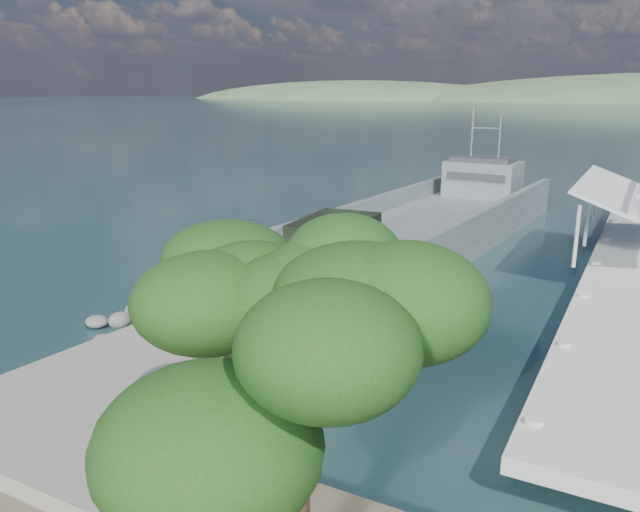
{
  "coord_description": "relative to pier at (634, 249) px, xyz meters",
  "views": [
    {
      "loc": [
        13.45,
        -18.01,
        9.98
      ],
      "look_at": [
        0.56,
        6.0,
        2.66
      ],
      "focal_mm": 35.0,
      "sensor_mm": 36.0,
      "label": 1
    }
  ],
  "objects": [
    {
      "name": "overhang_tree",
      "position": [
        -5.17,
        -27.92,
        4.43
      ],
      "size": [
        8.28,
        7.63,
        7.52
      ],
      "color": "#361F15",
      "rests_on": "ground"
    },
    {
      "name": "boat_ramp",
      "position": [
        -13.0,
        -19.77,
        -1.35
      ],
      "size": [
        10.0,
        18.0,
        0.5
      ],
      "primitive_type": "cube",
      "color": "gray",
      "rests_on": "ground"
    },
    {
      "name": "soldier",
      "position": [
        -15.29,
        -18.01,
        -0.3
      ],
      "size": [
        0.7,
        0.67,
        1.6
      ],
      "primitive_type": "imported",
      "rotation": [
        0.0,
        0.0,
        0.68
      ],
      "color": "#1F321C",
      "rests_on": "boat_ramp"
    },
    {
      "name": "shoreline_rocks",
      "position": [
        -19.2,
        -18.27,
        -1.6
      ],
      "size": [
        3.2,
        5.6,
        0.9
      ],
      "primitive_type": null,
      "color": "#5A5A57",
      "rests_on": "ground"
    },
    {
      "name": "military_truck",
      "position": [
        -10.83,
        -15.85,
        1.04
      ],
      "size": [
        3.63,
        9.45,
        4.29
      ],
      "rotation": [
        0.0,
        0.0,
        0.08
      ],
      "color": "black",
      "rests_on": "boat_ramp"
    },
    {
      "name": "pier",
      "position": [
        0.0,
        0.0,
        0.0
      ],
      "size": [
        6.4,
        44.0,
        6.1
      ],
      "color": "#B8B9AE",
      "rests_on": "ground"
    },
    {
      "name": "landing_craft",
      "position": [
        -12.34,
        4.05,
        -0.8
      ],
      "size": [
        10.36,
        33.34,
        9.77
      ],
      "rotation": [
        0.0,
        0.0,
        -0.07
      ],
      "color": "#4A5358",
      "rests_on": "ground"
    },
    {
      "name": "ground",
      "position": [
        -13.0,
        -18.77,
        -1.6
      ],
      "size": [
        1400.0,
        1400.0,
        0.0
      ],
      "primitive_type": "plane",
      "color": "#18363B",
      "rests_on": "ground"
    }
  ]
}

